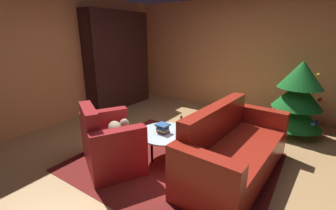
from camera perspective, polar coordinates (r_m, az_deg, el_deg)
The scene contains 11 objects.
ground_plane at distance 3.46m, azimuth 2.94°, elevation -13.14°, with size 6.64×6.64×0.00m, color tan.
wall_back at distance 5.56m, azimuth 18.18°, elevation 11.39°, with size 5.65×0.06×2.51m, color tan.
wall_left at distance 5.04m, azimuth -25.72°, elevation 10.00°, with size 0.06×5.56×2.51m, color tan.
area_rug at distance 3.38m, azimuth 1.45°, elevation -13.87°, with size 2.64×2.28×0.01m, color maroon.
bookshelf_unit at distance 5.79m, azimuth -11.22°, elevation 10.39°, with size 0.37×1.75×2.25m.
armchair_red at distance 3.27m, azimuth -14.22°, elevation -9.28°, with size 1.17×1.06×0.88m.
couch_red at distance 3.11m, azimuth 15.84°, elevation -11.16°, with size 0.92×1.95×0.89m.
coffee_table at distance 3.27m, azimuth -0.50°, elevation -7.36°, with size 0.79×0.79×0.42m.
book_stack_on_table at distance 3.23m, azimuth -1.33°, elevation -5.75°, with size 0.19×0.17×0.13m.
bottle_on_table at distance 3.25m, azimuth 3.32°, elevation -5.10°, with size 0.08×0.08×0.24m.
decorated_tree at distance 4.59m, azimuth 29.55°, elevation 1.61°, with size 0.92×0.92×1.33m.
Camera 1 is at (1.51, -2.57, 1.76)m, focal length 24.51 mm.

